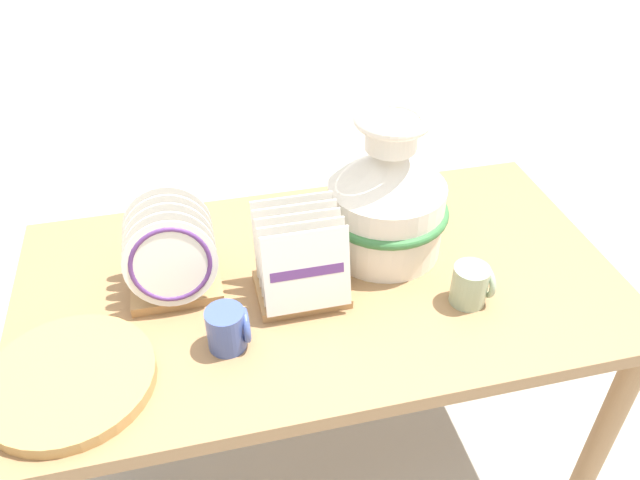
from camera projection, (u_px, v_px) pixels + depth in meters
name	position (u px, v px, depth m)	size (l,w,h in m)	color
ground_plane	(320.00, 449.00, 1.80)	(14.00, 14.00, 0.00)	#B2ADA3
display_table	(320.00, 304.00, 1.45)	(1.34, 0.74, 0.66)	#9E754C
ceramic_vase	(387.00, 197.00, 1.40)	(0.29, 0.29, 0.35)	white
dish_rack_round_plates	(172.00, 260.00, 1.32)	(0.19, 0.18, 0.21)	tan
dish_rack_square_plates	(301.00, 266.00, 1.32)	(0.19, 0.17, 0.20)	tan
wicker_charger_stack	(69.00, 380.00, 1.16)	(0.32, 0.32, 0.03)	tan
mug_cobalt_glaze	(228.00, 328.00, 1.22)	(0.08, 0.08, 0.09)	#42569E
mug_sage_glaze	(471.00, 285.00, 1.32)	(0.08, 0.08, 0.09)	#9EB28E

